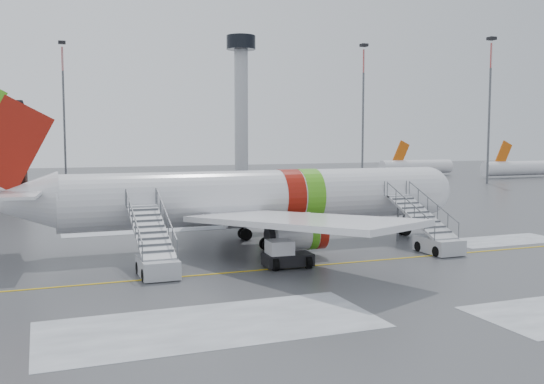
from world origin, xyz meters
name	(u,v)px	position (x,y,z in m)	size (l,w,h in m)	color
ground	(263,266)	(0.00, 0.00, 0.00)	(260.00, 260.00, 0.00)	#494C4F
airliner	(249,198)	(1.50, 6.90, 3.42)	(35.03, 32.97, 11.18)	white
airstair_fwd	(432,236)	(12.39, 0.36, 1.06)	(2.05, 7.70, 3.48)	#B1B3B9
airstair_aft	(155,255)	(-6.45, 0.36, 1.06)	(2.05, 7.70, 3.48)	#B1B3B9
pushback_tug	(285,255)	(1.08, -0.77, 0.73)	(2.96, 2.28, 1.65)	black
control_tower	(241,87)	(30.00, 95.00, 18.75)	(6.40, 6.40, 30.00)	#B2B5BA
light_mast_far_ne	(363,103)	(42.00, 62.00, 13.84)	(1.20, 1.20, 24.25)	#595B60
light_mast_far_n	(64,102)	(-8.00, 78.00, 13.84)	(1.20, 1.20, 24.25)	#595B60
light_mast_far_e	(490,101)	(58.00, 48.00, 13.84)	(1.20, 1.20, 24.25)	#595B60
distant_aircraft	(449,177)	(62.50, 64.00, 0.00)	(35.00, 18.00, 8.00)	#D8590C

